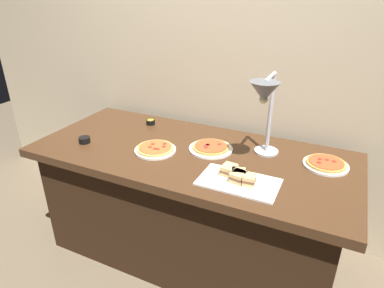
% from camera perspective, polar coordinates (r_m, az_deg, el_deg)
% --- Properties ---
extents(ground_plane, '(8.00, 8.00, 0.00)m').
position_cam_1_polar(ground_plane, '(2.42, -0.18, -17.53)').
color(ground_plane, brown).
extents(back_wall, '(4.40, 0.04, 2.40)m').
position_cam_1_polar(back_wall, '(2.28, 5.38, 13.92)').
color(back_wall, '#C6B593').
rests_on(back_wall, ground_plane).
extents(buffet_table, '(1.90, 0.84, 0.76)m').
position_cam_1_polar(buffet_table, '(2.18, -0.20, -10.10)').
color(buffet_table, '#422816').
rests_on(buffet_table, ground_plane).
extents(heat_lamp, '(0.15, 0.34, 0.48)m').
position_cam_1_polar(heat_lamp, '(1.74, 12.39, 7.45)').
color(heat_lamp, '#B7BABF').
rests_on(heat_lamp, buffet_table).
extents(pizza_plate_front, '(0.25, 0.25, 0.03)m').
position_cam_1_polar(pizza_plate_front, '(1.99, -6.29, -0.85)').
color(pizza_plate_front, white).
rests_on(pizza_plate_front, buffet_table).
extents(pizza_plate_center, '(0.26, 0.26, 0.03)m').
position_cam_1_polar(pizza_plate_center, '(2.00, 3.23, -0.66)').
color(pizza_plate_center, white).
rests_on(pizza_plate_center, buffet_table).
extents(pizza_plate_raised_stand, '(0.24, 0.24, 0.03)m').
position_cam_1_polar(pizza_plate_raised_stand, '(1.96, 21.87, -3.18)').
color(pizza_plate_raised_stand, white).
rests_on(pizza_plate_raised_stand, buffet_table).
extents(sandwich_platter, '(0.40, 0.23, 0.06)m').
position_cam_1_polar(sandwich_platter, '(1.69, 7.88, -5.83)').
color(sandwich_platter, white).
rests_on(sandwich_platter, buffet_table).
extents(sauce_cup_near, '(0.07, 0.07, 0.04)m').
position_cam_1_polar(sauce_cup_near, '(2.19, -17.90, 0.70)').
color(sauce_cup_near, black).
rests_on(sauce_cup_near, buffet_table).
extents(sauce_cup_far, '(0.06, 0.06, 0.03)m').
position_cam_1_polar(sauce_cup_far, '(2.38, -7.08, 3.78)').
color(sauce_cup_far, black).
rests_on(sauce_cup_far, buffet_table).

